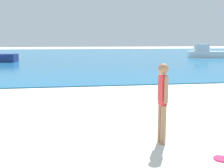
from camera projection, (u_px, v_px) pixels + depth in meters
The scene contains 4 objects.
water at pixel (76, 55), 42.68m from camera, with size 160.00×60.00×0.06m, color #1E6B9E.
person_standing at pixel (163, 99), 5.89m from camera, with size 0.23×0.40×1.74m.
frisbee at pixel (221, 159), 5.20m from camera, with size 0.29×0.29×0.03m, color #E51E4C.
boat_far at pixel (207, 53), 35.44m from camera, with size 5.24×2.85×1.70m.
Camera 1 is at (-1.25, 2.38, 2.21)m, focal length 44.35 mm.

